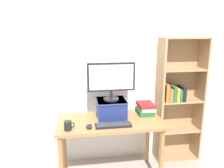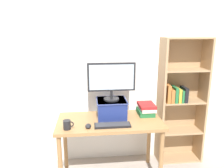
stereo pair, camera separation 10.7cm
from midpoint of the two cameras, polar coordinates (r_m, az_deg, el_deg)
back_wall at (r=2.91m, az=-3.01°, el=4.07°), size 7.00×0.08×2.60m
desk at (r=2.64m, az=-1.76°, el=-11.42°), size 1.22×0.61×0.77m
bookshelf_unit at (r=3.12m, az=15.88°, el=-3.82°), size 0.61×0.28×1.71m
riser_box at (r=2.65m, az=-1.36°, el=-6.27°), size 0.36×0.33×0.22m
computer_monitor at (r=2.55m, az=-1.40°, el=1.30°), size 0.56×0.18×0.45m
keyboard at (r=2.44m, az=-0.94°, el=-10.69°), size 0.40×0.13×0.02m
computer_mouse at (r=2.42m, az=-7.29°, el=-10.94°), size 0.06×0.10×0.04m
book_stack at (r=2.79m, az=7.61°, el=-6.37°), size 0.20×0.27×0.13m
coffee_mug at (r=2.40m, az=-12.69°, el=-10.56°), size 0.11×0.08×0.10m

